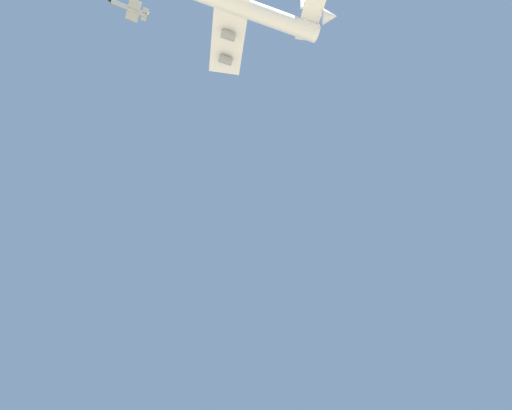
# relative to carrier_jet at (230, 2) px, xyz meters

# --- Properties ---
(carrier_jet) EXTENTS (67.01, 55.79, 22.02)m
(carrier_jet) POSITION_rel_carrier_jet_xyz_m (0.00, 0.00, 0.00)
(carrier_jet) COLOR white
(chase_jet_right_wing) EXTENTS (11.82, 13.69, 4.00)m
(chase_jet_right_wing) POSITION_rel_carrier_jet_xyz_m (35.38, 12.15, 7.75)
(chase_jet_right_wing) COLOR #999EA3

